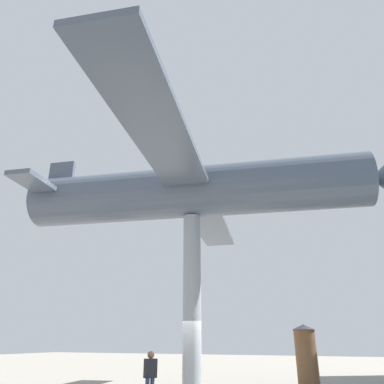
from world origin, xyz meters
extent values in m
cylinder|color=#999EA3|center=(0.00, 0.00, 3.12)|extent=(0.64, 0.64, 6.25)
cylinder|color=#4C5666|center=(0.00, 0.00, 7.24)|extent=(4.30, 13.07, 1.98)
cube|color=#4C5666|center=(0.00, 0.00, 7.24)|extent=(17.25, 4.74, 0.18)
cube|color=#4C5666|center=(1.04, -5.59, 7.39)|extent=(5.61, 1.99, 0.18)
cube|color=#4C5666|center=(1.04, -5.59, 8.24)|extent=(0.38, 1.11, 1.60)
cone|color=#4C5666|center=(-1.26, 6.81, 7.24)|extent=(1.82, 1.22, 1.68)
cube|color=black|center=(0.38, -1.33, 1.04)|extent=(0.45, 0.41, 0.58)
sphere|color=brown|center=(0.38, -1.33, 1.45)|extent=(0.23, 0.23, 0.23)
cylinder|color=brown|center=(-6.06, 3.00, 1.16)|extent=(0.93, 0.93, 2.33)
cone|color=#2D2D33|center=(-6.06, 3.00, 2.45)|extent=(1.07, 1.07, 0.23)
camera|label=1|loc=(12.48, 5.02, 1.93)|focal=35.00mm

